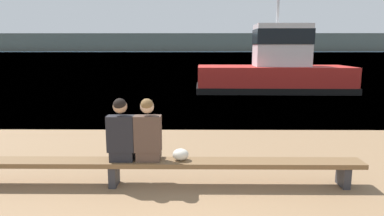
{
  "coord_description": "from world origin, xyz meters",
  "views": [
    {
      "loc": [
        0.36,
        -2.36,
        2.29
      ],
      "look_at": [
        0.29,
        6.06,
        0.79
      ],
      "focal_mm": 32.0,
      "sensor_mm": 36.0,
      "label": 1
    }
  ],
  "objects_px": {
    "bench_main": "(114,164)",
    "tugboat_red": "(275,71)",
    "person_left": "(121,133)",
    "person_right": "(148,134)",
    "shopping_bag": "(181,154)"
  },
  "relations": [
    {
      "from": "bench_main",
      "to": "tugboat_red",
      "type": "height_order",
      "value": "tugboat_red"
    },
    {
      "from": "bench_main",
      "to": "person_left",
      "type": "bearing_deg",
      "value": 1.32
    },
    {
      "from": "person_left",
      "to": "person_right",
      "type": "relative_size",
      "value": 1.0
    },
    {
      "from": "bench_main",
      "to": "shopping_bag",
      "type": "height_order",
      "value": "shopping_bag"
    },
    {
      "from": "bench_main",
      "to": "shopping_bag",
      "type": "relative_size",
      "value": 30.79
    },
    {
      "from": "bench_main",
      "to": "person_right",
      "type": "height_order",
      "value": "person_right"
    },
    {
      "from": "shopping_bag",
      "to": "tugboat_red",
      "type": "relative_size",
      "value": 0.03
    },
    {
      "from": "person_left",
      "to": "tugboat_red",
      "type": "relative_size",
      "value": 0.13
    },
    {
      "from": "person_left",
      "to": "tugboat_red",
      "type": "height_order",
      "value": "tugboat_red"
    },
    {
      "from": "person_right",
      "to": "tugboat_red",
      "type": "distance_m",
      "value": 13.38
    },
    {
      "from": "tugboat_red",
      "to": "person_left",
      "type": "bearing_deg",
      "value": 157.71
    },
    {
      "from": "person_right",
      "to": "shopping_bag",
      "type": "xyz_separation_m",
      "value": [
        0.53,
        0.02,
        -0.36
      ]
    },
    {
      "from": "tugboat_red",
      "to": "bench_main",
      "type": "bearing_deg",
      "value": 157.15
    },
    {
      "from": "shopping_bag",
      "to": "tugboat_red",
      "type": "height_order",
      "value": "tugboat_red"
    },
    {
      "from": "person_right",
      "to": "shopping_bag",
      "type": "relative_size",
      "value": 3.9
    }
  ]
}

